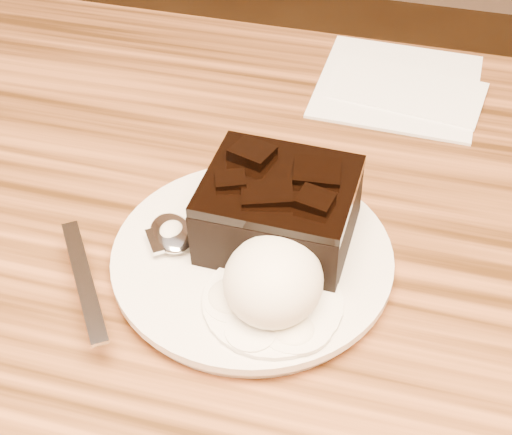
% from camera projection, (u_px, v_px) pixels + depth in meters
% --- Properties ---
extents(plate, '(0.19, 0.19, 0.02)m').
position_uv_depth(plate, '(252.00, 261.00, 0.51)').
color(plate, white).
rests_on(plate, dining_table).
extents(brownie, '(0.10, 0.09, 0.05)m').
position_uv_depth(brownie, '(279.00, 214.00, 0.50)').
color(brownie, black).
rests_on(brownie, plate).
extents(ice_cream_scoop, '(0.06, 0.07, 0.05)m').
position_uv_depth(ice_cream_scoop, '(273.00, 281.00, 0.46)').
color(ice_cream_scoop, white).
rests_on(ice_cream_scoop, plate).
extents(melt_puddle, '(0.09, 0.09, 0.00)m').
position_uv_depth(melt_puddle, '(273.00, 302.00, 0.47)').
color(melt_puddle, white).
rests_on(melt_puddle, plate).
extents(spoon, '(0.12, 0.15, 0.01)m').
position_uv_depth(spoon, '(172.00, 235.00, 0.51)').
color(spoon, silver).
rests_on(spoon, plate).
extents(napkin, '(0.15, 0.15, 0.01)m').
position_uv_depth(napkin, '(398.00, 84.00, 0.68)').
color(napkin, white).
rests_on(napkin, dining_table).
extents(crumb_a, '(0.01, 0.01, 0.00)m').
position_uv_depth(crumb_a, '(262.00, 265.00, 0.50)').
color(crumb_a, black).
rests_on(crumb_a, plate).
extents(crumb_b, '(0.01, 0.01, 0.00)m').
position_uv_depth(crumb_b, '(261.00, 262.00, 0.50)').
color(crumb_b, black).
rests_on(crumb_b, plate).
extents(crumb_c, '(0.01, 0.01, 0.00)m').
position_uv_depth(crumb_c, '(230.00, 308.00, 0.47)').
color(crumb_c, black).
rests_on(crumb_c, plate).
extents(crumb_d, '(0.01, 0.01, 0.00)m').
position_uv_depth(crumb_d, '(283.00, 264.00, 0.50)').
color(crumb_d, black).
rests_on(crumb_d, plate).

